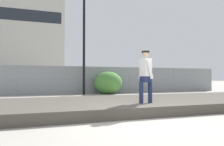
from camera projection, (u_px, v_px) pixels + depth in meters
name	position (u px, v px, depth m)	size (l,w,h in m)	color
ground_plane	(147.00, 124.00, 4.82)	(120.00, 120.00, 0.00)	#9E998E
gravel_berm	(113.00, 104.00, 7.16)	(17.42, 3.95, 0.30)	#4C473F
skateboard	(146.00, 111.00, 6.30)	(0.81, 0.23, 0.07)	#2D608C
skater	(146.00, 76.00, 6.33)	(0.72, 0.59, 1.84)	gray
chain_fence	(79.00, 80.00, 13.95)	(22.49, 0.06, 1.85)	gray
street_lamp	(84.00, 31.00, 13.39)	(0.44, 0.44, 6.50)	black
parked_car_near	(34.00, 81.00, 15.44)	(4.54, 2.24, 1.66)	#474C54
parked_car_mid	(102.00, 81.00, 17.26)	(4.44, 2.03, 1.66)	#B7BABF
parked_car_far	(162.00, 80.00, 19.23)	(4.47, 2.08, 1.66)	silver
library_building	(22.00, 33.00, 47.78)	(18.45, 10.22, 22.93)	#B2AFA8
shrub_left	(108.00, 83.00, 13.89)	(1.93, 1.58, 1.49)	#477F38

